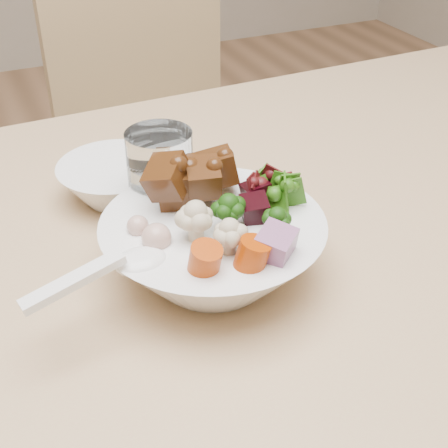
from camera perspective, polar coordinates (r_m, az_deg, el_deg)
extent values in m
cube|color=tan|center=(0.82, 11.28, -0.81)|extent=(1.71, 1.00, 0.04)
cube|color=tan|center=(1.46, -4.18, 2.05)|extent=(0.46, 0.46, 0.04)
cube|color=tan|center=(1.52, -7.83, 12.96)|extent=(0.42, 0.07, 0.46)
cylinder|color=tan|center=(1.42, -7.24, -11.41)|extent=(0.03, 0.03, 0.43)
cylinder|color=tan|center=(1.54, 5.15, -6.83)|extent=(0.03, 0.03, 0.43)
cylinder|color=tan|center=(1.68, -12.04, -3.61)|extent=(0.03, 0.03, 0.43)
cylinder|color=tan|center=(1.79, -1.18, -0.26)|extent=(0.03, 0.03, 0.43)
sphere|color=black|center=(0.64, 0.44, 0.65)|extent=(0.04, 0.04, 0.04)
sphere|color=beige|center=(0.62, -2.58, -0.22)|extent=(0.04, 0.04, 0.04)
cube|color=black|center=(0.69, 3.07, 2.57)|extent=(0.04, 0.04, 0.03)
cube|color=#88527B|center=(0.61, 4.68, -2.02)|extent=(0.05, 0.05, 0.04)
cylinder|color=#B93204|center=(0.58, -1.77, -3.40)|extent=(0.04, 0.04, 0.03)
sphere|color=#CD9F8F|center=(0.63, -6.19, -1.25)|extent=(0.03, 0.03, 0.03)
ellipsoid|color=white|center=(0.61, -7.63, -3.40)|extent=(0.06, 0.05, 0.02)
cube|color=white|center=(0.59, -13.60, -5.09)|extent=(0.10, 0.04, 0.02)
cylinder|color=white|center=(0.74, -5.74, 3.66)|extent=(0.08, 0.08, 0.13)
cylinder|color=silver|center=(0.75, -5.67, 2.57)|extent=(0.07, 0.07, 0.09)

